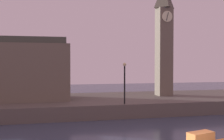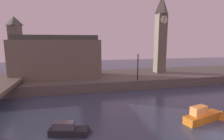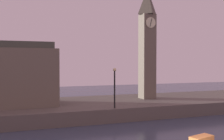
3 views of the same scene
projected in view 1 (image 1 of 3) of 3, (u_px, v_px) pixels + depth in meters
far_embankment at (123, 103)px, 34.00m from camera, size 70.00×12.00×1.50m
clock_tower at (164, 36)px, 35.66m from camera, size 2.03×2.09×15.08m
parliament_hall at (1, 69)px, 30.78m from camera, size 14.60×5.43×10.19m
streetlamp at (125, 79)px, 28.40m from camera, size 0.36×0.36×4.34m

